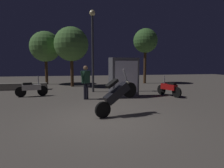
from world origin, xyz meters
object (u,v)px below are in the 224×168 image
object	(u,v)px
streetlamp_near	(93,41)
kiosk_billboard	(124,77)
motorcycle_red_parked_right	(169,88)
motorcycle_white_parked_left	(32,88)
motorcycle_black_foreground	(117,95)
person_rider_beside	(86,79)

from	to	relation	value
streetlamp_near	kiosk_billboard	xyz separation A→B (m)	(1.53, -2.00, -2.12)
motorcycle_red_parked_right	kiosk_billboard	bearing A→B (deg)	65.71
motorcycle_white_parked_left	kiosk_billboard	xyz separation A→B (m)	(4.94, -0.97, 0.61)
streetlamp_near	motorcycle_red_parked_right	bearing A→B (deg)	-27.94
motorcycle_red_parked_right	kiosk_billboard	size ratio (longest dim) A/B	0.76
motorcycle_black_foreground	person_rider_beside	distance (m)	3.24
motorcycle_black_foreground	motorcycle_white_parked_left	world-z (taller)	motorcycle_black_foreground
person_rider_beside	motorcycle_black_foreground	bearing A→B (deg)	155.46
person_rider_beside	streetlamp_near	distance (m)	3.19
motorcycle_white_parked_left	person_rider_beside	distance (m)	3.22
person_rider_beside	kiosk_billboard	size ratio (longest dim) A/B	0.81
motorcycle_black_foreground	motorcycle_red_parked_right	world-z (taller)	motorcycle_black_foreground
motorcycle_black_foreground	streetlamp_near	bearing A→B (deg)	73.00
motorcycle_black_foreground	motorcycle_red_parked_right	distance (m)	4.83
motorcycle_black_foreground	motorcycle_white_parked_left	size ratio (longest dim) A/B	0.99
motorcycle_red_parked_right	streetlamp_near	xyz separation A→B (m)	(-4.03, 2.14, 2.73)
motorcycle_black_foreground	person_rider_beside	bearing A→B (deg)	85.61
motorcycle_white_parked_left	streetlamp_near	distance (m)	4.49
motorcycle_white_parked_left	streetlamp_near	bearing A→B (deg)	5.18
motorcycle_black_foreground	motorcycle_white_parked_left	bearing A→B (deg)	109.73
motorcycle_red_parked_right	streetlamp_near	world-z (taller)	streetlamp_near
kiosk_billboard	motorcycle_red_parked_right	bearing A→B (deg)	160.75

